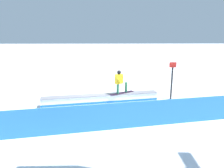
{
  "coord_description": "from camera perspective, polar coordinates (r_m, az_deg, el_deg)",
  "views": [
    {
      "loc": [
        -0.36,
        11.3,
        3.88
      ],
      "look_at": [
        -0.58,
        0.89,
        1.32
      ],
      "focal_mm": 34.29,
      "sensor_mm": 36.0,
      "label": 1
    }
  ],
  "objects": [
    {
      "name": "ground_plane",
      "position": [
        11.95,
        -2.9,
        -5.15
      ],
      "size": [
        120.0,
        120.0,
        0.0
      ],
      "primitive_type": "plane",
      "color": "white"
    },
    {
      "name": "grind_box",
      "position": [
        11.88,
        -2.91,
        -4.08
      ],
      "size": [
        6.39,
        1.7,
        0.51
      ],
      "color": "white",
      "rests_on": "ground_plane"
    },
    {
      "name": "snowboarder",
      "position": [
        11.76,
        2.1,
        0.75
      ],
      "size": [
        1.45,
        1.08,
        1.33
      ],
      "color": "black",
      "rests_on": "grind_box"
    },
    {
      "name": "safety_fence",
      "position": [
        8.59,
        -3.57,
        -8.96
      ],
      "size": [
        11.89,
        2.3,
        1.12
      ],
      "primitive_type": "cube",
      "rotation": [
        0.0,
        0.0,
        0.19
      ],
      "color": "#2E7DE4",
      "rests_on": "ground_plane"
    },
    {
      "name": "trail_marker",
      "position": [
        12.82,
        15.67,
        1.08
      ],
      "size": [
        0.4,
        0.1,
        2.19
      ],
      "color": "#262628",
      "rests_on": "ground_plane"
    }
  ]
}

